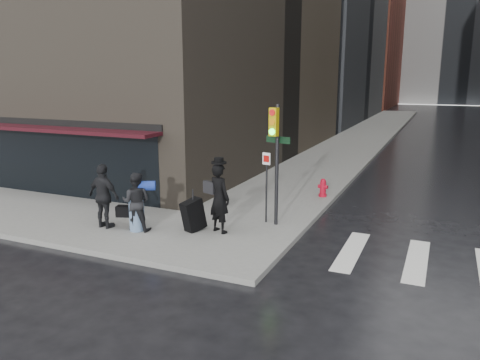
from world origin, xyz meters
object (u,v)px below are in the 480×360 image
Objects in this scene: man_greycoat at (104,196)px; man_jeans at (136,202)px; fire_hydrant at (323,188)px; man_overcoat at (214,200)px; traffic_light at (275,149)px.

man_jeans is at bearing -163.61° from man_greycoat.
man_jeans is 0.89× the size of man_greycoat.
fire_hydrant is (3.90, 5.90, -0.54)m from man_jeans.
traffic_light is at bearing -115.05° from man_overcoat.
man_greycoat reaches higher than man_jeans.
traffic_light is (4.37, 2.21, 1.34)m from man_greycoat.
man_greycoat is at bearing 38.29° from man_overcoat.
man_jeans is 7.09m from fire_hydrant.
traffic_light is 5.30× the size of fire_hydrant.
man_greycoat reaches higher than fire_hydrant.
man_overcoat is 5.48m from fire_hydrant.
man_greycoat is 0.53× the size of traffic_light.
man_jeans is 2.52× the size of fire_hydrant.
man_overcoat reaches higher than man_jeans.
traffic_light reaches higher than fire_hydrant.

